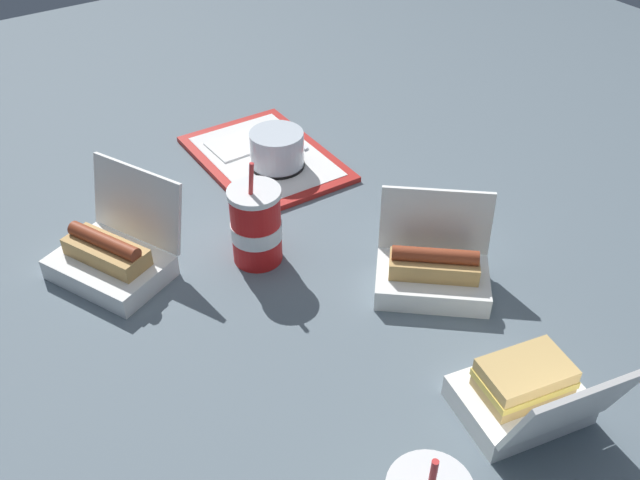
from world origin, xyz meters
TOP-DOWN VIEW (x-y plane):
  - ground_plane at (0.00, 0.00)m, footprint 3.20×3.20m
  - food_tray at (-0.40, 0.10)m, footprint 0.38×0.27m
  - cake_container at (-0.35, 0.10)m, footprint 0.12×0.12m
  - ketchup_cup at (-0.48, 0.15)m, footprint 0.04×0.04m
  - napkin_stack at (-0.48, 0.06)m, footprint 0.10×0.10m
  - plastic_fork at (-0.43, 0.17)m, footprint 0.11×0.04m
  - clamshell_hotdog_front at (-0.22, -0.32)m, footprint 0.25×0.24m
  - clamshell_sandwich_center at (0.41, 0.05)m, footprint 0.21×0.21m
  - clamshell_hotdog_back at (0.12, 0.13)m, footprint 0.23×0.24m
  - soda_cup_left at (-0.12, -0.08)m, footprint 0.10×0.10m

SIDE VIEW (x-z plane):
  - ground_plane at x=0.00m, z-range 0.00..0.00m
  - food_tray at x=-0.40m, z-range 0.00..0.01m
  - napkin_stack at x=-0.48m, z-range 0.01..0.02m
  - plastic_fork at x=-0.43m, z-range 0.01..0.02m
  - ketchup_cup at x=-0.48m, z-range 0.01..0.04m
  - clamshell_hotdog_back at x=0.12m, z-range -0.04..0.12m
  - clamshell_hotdog_front at x=-0.22m, z-range -0.05..0.13m
  - clamshell_sandwich_center at x=0.41m, z-range -0.04..0.13m
  - cake_container at x=-0.35m, z-range 0.01..0.09m
  - soda_cup_left at x=-0.12m, z-range -0.03..0.18m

